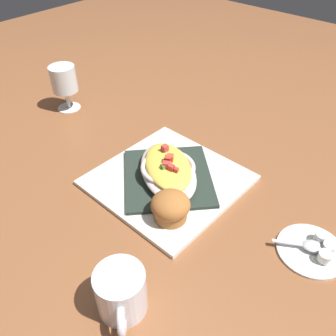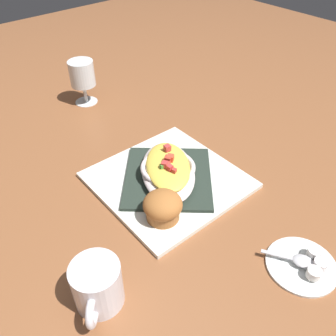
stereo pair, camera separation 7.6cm
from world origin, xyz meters
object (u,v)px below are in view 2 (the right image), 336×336
stemmed_glass (82,76)px  gratin_dish (168,169)px  spoon (301,261)px  creamer_cup_1 (320,264)px  creamer_cup_0 (314,273)px  coffee_mug (98,287)px  square_plate (168,180)px  creamer_cup_2 (314,253)px  muffin (163,207)px  creamer_saucer (302,265)px

stemmed_glass → gratin_dish: bearing=-96.8°
spoon → creamer_cup_1: creamer_cup_1 is taller
creamer_cup_0 → spoon: bearing=75.1°
coffee_mug → square_plate: bearing=27.8°
spoon → creamer_cup_2: creamer_cup_2 is taller
square_plate → muffin: (-0.08, -0.08, 0.03)m
coffee_mug → stemmed_glass: size_ratio=0.75×
muffin → stemmed_glass: (0.13, 0.51, 0.04)m
coffee_mug → stemmed_glass: 0.65m
spoon → creamer_cup_2: (0.03, -0.01, 0.00)m
spoon → creamer_cup_0: bearing=-104.9°
creamer_cup_2 → creamer_cup_0: bearing=-148.9°
creamer_cup_1 → creamer_cup_2: (0.01, 0.02, 0.00)m
muffin → spoon: (0.11, -0.24, -0.02)m
muffin → creamer_cup_0: (0.10, -0.27, -0.02)m
coffee_mug → creamer_cup_0: bearing=-35.1°
square_plate → stemmed_glass: (0.05, 0.43, 0.08)m
square_plate → creamer_cup_0: size_ratio=12.18×
muffin → square_plate: bearing=43.8°
gratin_dish → creamer_saucer: (0.03, -0.32, -0.03)m
stemmed_glass → creamer_cup_0: stemmed_glass is taller
spoon → creamer_cup_2: size_ratio=3.57×
stemmed_glass → creamer_saucer: 0.75m
creamer_cup_0 → creamer_cup_1: same height
muffin → coffee_mug: size_ratio=0.81×
creamer_cup_1 → creamer_cup_2: same height
creamer_saucer → creamer_cup_0: (-0.01, -0.03, 0.01)m
muffin → creamer_cup_1: muffin is taller
creamer_cup_0 → creamer_cup_1: size_ratio=1.00×
muffin → creamer_cup_0: size_ratio=3.18×
coffee_mug → creamer_cup_1: bearing=-32.7°
square_plate → creamer_saucer: bearing=-84.5°
gratin_dish → creamer_cup_1: 0.35m
muffin → creamer_cup_2: (0.14, -0.24, -0.02)m
creamer_saucer → creamer_cup_2: size_ratio=5.11×
stemmed_glass → creamer_saucer: stemmed_glass is taller
creamer_cup_1 → stemmed_glass: bearing=89.5°
creamer_saucer → muffin: bearing=115.2°
stemmed_glass → creamer_cup_1: size_ratio=5.29×
square_plate → creamer_cup_1: bearing=-82.6°
square_plate → gratin_dish: 0.03m
gratin_dish → coffee_mug: coffee_mug is taller
gratin_dish → muffin: gratin_dish is taller
stemmed_glass → creamer_cup_2: stemmed_glass is taller
gratin_dish → spoon: bearing=-84.8°
spoon → gratin_dish: bearing=95.2°
square_plate → creamer_saucer: size_ratio=2.38×
stemmed_glass → square_plate: bearing=-96.8°
square_plate → coffee_mug: 0.30m
spoon → creamer_cup_2: 0.03m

